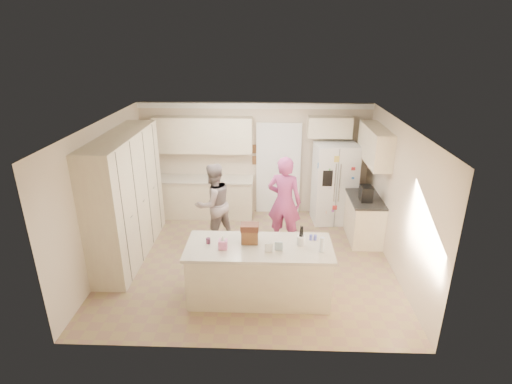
{
  "coord_description": "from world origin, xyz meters",
  "views": [
    {
      "loc": [
        0.35,
        -6.55,
        3.98
      ],
      "look_at": [
        0.1,
        0.35,
        1.25
      ],
      "focal_mm": 28.0,
      "sensor_mm": 36.0,
      "label": 1
    }
  ],
  "objects_px": {
    "utensil_crock": "(301,241)",
    "tissue_box": "(223,244)",
    "teen_girl": "(284,202)",
    "dollhouse_body": "(250,236)",
    "island_base": "(259,272)",
    "teen_boy": "(214,204)",
    "refrigerator": "(334,183)",
    "coffee_maker": "(366,194)"
  },
  "relations": [
    {
      "from": "utensil_crock",
      "to": "tissue_box",
      "type": "relative_size",
      "value": 1.07
    },
    {
      "from": "island_base",
      "to": "tissue_box",
      "type": "relative_size",
      "value": 15.71
    },
    {
      "from": "tissue_box",
      "to": "teen_boy",
      "type": "xyz_separation_m",
      "value": [
        -0.42,
        1.95,
        -0.17
      ]
    },
    {
      "from": "tissue_box",
      "to": "teen_boy",
      "type": "height_order",
      "value": "teen_boy"
    },
    {
      "from": "utensil_crock",
      "to": "dollhouse_body",
      "type": "bearing_deg",
      "value": 176.42
    },
    {
      "from": "tissue_box",
      "to": "teen_girl",
      "type": "distance_m",
      "value": 2.13
    },
    {
      "from": "teen_boy",
      "to": "tissue_box",
      "type": "bearing_deg",
      "value": 61.23
    },
    {
      "from": "teen_girl",
      "to": "teen_boy",
      "type": "bearing_deg",
      "value": 12.41
    },
    {
      "from": "refrigerator",
      "to": "teen_girl",
      "type": "relative_size",
      "value": 0.97
    },
    {
      "from": "refrigerator",
      "to": "utensil_crock",
      "type": "xyz_separation_m",
      "value": [
        -0.94,
        -2.86,
        0.1
      ]
    },
    {
      "from": "refrigerator",
      "to": "dollhouse_body",
      "type": "distance_m",
      "value": 3.31
    },
    {
      "from": "island_base",
      "to": "dollhouse_body",
      "type": "bearing_deg",
      "value": 146.31
    },
    {
      "from": "tissue_box",
      "to": "utensil_crock",
      "type": "bearing_deg",
      "value": 7.13
    },
    {
      "from": "refrigerator",
      "to": "tissue_box",
      "type": "xyz_separation_m",
      "value": [
        -2.14,
        -3.01,
        0.1
      ]
    },
    {
      "from": "tissue_box",
      "to": "teen_girl",
      "type": "xyz_separation_m",
      "value": [
        0.99,
        1.88,
        -0.07
      ]
    },
    {
      "from": "refrigerator",
      "to": "island_base",
      "type": "height_order",
      "value": "refrigerator"
    },
    {
      "from": "utensil_crock",
      "to": "island_base",
      "type": "bearing_deg",
      "value": -175.6
    },
    {
      "from": "island_base",
      "to": "tissue_box",
      "type": "xyz_separation_m",
      "value": [
        -0.55,
        -0.1,
        0.56
      ]
    },
    {
      "from": "tissue_box",
      "to": "dollhouse_body",
      "type": "height_order",
      "value": "dollhouse_body"
    },
    {
      "from": "dollhouse_body",
      "to": "island_base",
      "type": "bearing_deg",
      "value": -33.69
    },
    {
      "from": "dollhouse_body",
      "to": "teen_girl",
      "type": "distance_m",
      "value": 1.79
    },
    {
      "from": "island_base",
      "to": "teen_girl",
      "type": "relative_size",
      "value": 1.19
    },
    {
      "from": "island_base",
      "to": "teen_girl",
      "type": "xyz_separation_m",
      "value": [
        0.44,
        1.78,
        0.48
      ]
    },
    {
      "from": "teen_girl",
      "to": "refrigerator",
      "type": "bearing_deg",
      "value": -120.18
    },
    {
      "from": "refrigerator",
      "to": "island_base",
      "type": "relative_size",
      "value": 0.82
    },
    {
      "from": "teen_boy",
      "to": "teen_girl",
      "type": "bearing_deg",
      "value": 136.48
    },
    {
      "from": "teen_boy",
      "to": "utensil_crock",
      "type": "bearing_deg",
      "value": 91.14
    },
    {
      "from": "dollhouse_body",
      "to": "coffee_maker",
      "type": "bearing_deg",
      "value": 39.29
    },
    {
      "from": "coffee_maker",
      "to": "island_base",
      "type": "height_order",
      "value": "coffee_maker"
    },
    {
      "from": "teen_girl",
      "to": "dollhouse_body",
      "type": "bearing_deg",
      "value": 85.61
    },
    {
      "from": "utensil_crock",
      "to": "teen_girl",
      "type": "xyz_separation_m",
      "value": [
        -0.21,
        1.73,
        -0.08
      ]
    },
    {
      "from": "refrigerator",
      "to": "teen_girl",
      "type": "xyz_separation_m",
      "value": [
        -1.14,
        -1.13,
        0.02
      ]
    },
    {
      "from": "utensil_crock",
      "to": "tissue_box",
      "type": "distance_m",
      "value": 1.21
    },
    {
      "from": "utensil_crock",
      "to": "refrigerator",
      "type": "bearing_deg",
      "value": 71.85
    },
    {
      "from": "teen_girl",
      "to": "island_base",
      "type": "bearing_deg",
      "value": 91.07
    },
    {
      "from": "utensil_crock",
      "to": "teen_boy",
      "type": "xyz_separation_m",
      "value": [
        -1.62,
        1.8,
        -0.17
      ]
    },
    {
      "from": "utensil_crock",
      "to": "teen_girl",
      "type": "height_order",
      "value": "teen_girl"
    },
    {
      "from": "coffee_maker",
      "to": "tissue_box",
      "type": "xyz_separation_m",
      "value": [
        -2.6,
        -2.0,
        -0.07
      ]
    },
    {
      "from": "teen_girl",
      "to": "tissue_box",
      "type": "bearing_deg",
      "value": 77.22
    },
    {
      "from": "coffee_maker",
      "to": "dollhouse_body",
      "type": "bearing_deg",
      "value": -140.71
    },
    {
      "from": "utensil_crock",
      "to": "teen_boy",
      "type": "distance_m",
      "value": 2.42
    },
    {
      "from": "island_base",
      "to": "dollhouse_body",
      "type": "height_order",
      "value": "dollhouse_body"
    }
  ]
}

